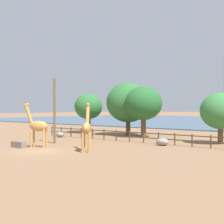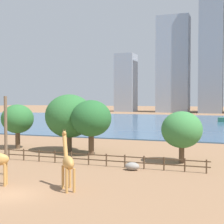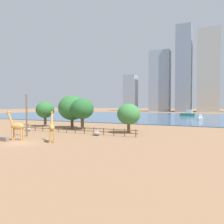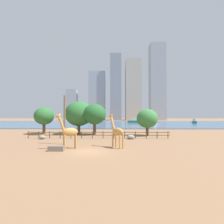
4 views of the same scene
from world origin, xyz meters
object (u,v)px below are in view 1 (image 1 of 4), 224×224
utility_pole (55,111)px  feeding_trough (19,145)px  giraffe_tall (87,128)px  boulder_near_fence (60,135)px  tree_left_large (128,103)px  tree_right_tall (221,111)px  tree_left_small (143,104)px  giraffe_companion (37,126)px  tree_center_broad (89,107)px  boulder_by_pole (162,142)px

utility_pole → feeding_trough: utility_pole is taller
giraffe_tall → boulder_near_fence: bearing=18.5°
boulder_near_fence → tree_left_large: bearing=61.1°
tree_right_tall → tree_left_small: size_ratio=0.83×
giraffe_companion → feeding_trough: bearing=28.2°
utility_pole → tree_right_tall: 18.00m
giraffe_tall → giraffe_companion: giraffe_companion is taller
boulder_near_fence → feeding_trough: boulder_near_fence is taller
utility_pole → tree_center_broad: 16.70m
feeding_trough → tree_right_tall: tree_right_tall is taller
giraffe_tall → utility_pole: size_ratio=0.64×
boulder_near_fence → tree_right_tall: tree_right_tall is taller
utility_pole → giraffe_tall: bearing=-19.4°
tree_right_tall → tree_left_large: bearing=168.9°
boulder_by_pole → tree_right_tall: 7.40m
giraffe_tall → tree_left_large: bearing=-13.0°
tree_center_broad → tree_left_small: (11.71, -1.58, 0.40)m
boulder_near_fence → giraffe_companion: bearing=-51.9°
boulder_near_fence → boulder_by_pole: bearing=1.0°
boulder_by_pole → tree_right_tall: tree_right_tall is taller
boulder_by_pole → tree_center_broad: size_ratio=0.23×
giraffe_tall → tree_left_large: tree_left_large is taller
boulder_by_pole → feeding_trough: size_ratio=0.79×
giraffe_companion → tree_left_small: bearing=-118.8°
giraffe_tall → tree_left_small: (-4.66, 15.29, 2.36)m
utility_pole → giraffe_companion: bearing=-66.2°
giraffe_companion → tree_left_large: 17.99m
feeding_trough → boulder_by_pole: bearing=47.8°
giraffe_companion → tree_right_tall: bearing=-154.3°
utility_pole → tree_left_small: bearing=76.9°
tree_right_tall → tree_left_small: bearing=172.8°
tree_right_tall → giraffe_companion: bearing=-130.4°
tree_center_broad → boulder_by_pole: bearing=-23.9°
utility_pole → tree_left_small: size_ratio=1.06×
tree_left_large → boulder_near_fence: bearing=-118.9°
utility_pole → tree_left_small: (2.94, 12.62, 0.90)m
tree_center_broad → tree_right_tall: tree_center_broad is taller
giraffe_tall → boulder_near_fence: giraffe_tall is taller
boulder_by_pole → tree_left_large: size_ratio=0.19×
tree_left_large → tree_center_broad: size_ratio=1.22×
tree_left_large → tree_left_small: (3.73, -1.51, -0.16)m
tree_left_small → tree_right_tall: bearing=-7.2°
tree_left_large → tree_right_tall: (14.89, -2.93, -1.06)m
boulder_near_fence → tree_right_tall: (19.63, 5.67, 3.21)m
boulder_near_fence → feeding_trough: (5.99, -10.47, -0.05)m
giraffe_companion → utility_pole: (-1.55, 3.52, 1.44)m
giraffe_tall → tree_left_small: tree_left_small is taller
utility_pole → feeding_trough: (0.45, -4.94, -3.26)m
boulder_by_pole → boulder_near_fence: bearing=-179.0°
giraffe_tall → utility_pole: (-7.60, 2.67, 1.45)m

